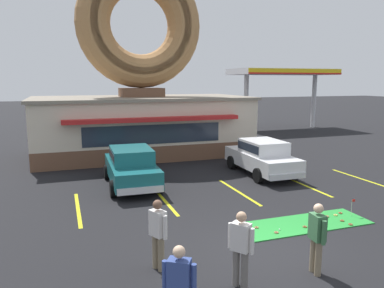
# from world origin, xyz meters

# --- Properties ---
(ground_plane) EXTENTS (160.00, 160.00, 0.00)m
(ground_plane) POSITION_xyz_m (0.00, 0.00, 0.00)
(ground_plane) COLOR black
(donut_shop_building) EXTENTS (12.30, 6.75, 10.96)m
(donut_shop_building) POSITION_xyz_m (-0.19, 13.94, 3.74)
(donut_shop_building) COLOR brown
(donut_shop_building) RESTS_ON ground
(putting_mat) EXTENTS (4.10, 1.38, 0.03)m
(putting_mat) POSITION_xyz_m (2.09, 1.34, 0.01)
(putting_mat) COLOR green
(putting_mat) RESTS_ON ground
(mini_donut_near_left) EXTENTS (0.13, 0.13, 0.04)m
(mini_donut_near_left) POSITION_xyz_m (3.72, 1.65, 0.05)
(mini_donut_near_left) COLOR brown
(mini_donut_near_left) RESTS_ON putting_mat
(mini_donut_near_right) EXTENTS (0.13, 0.13, 0.04)m
(mini_donut_near_right) POSITION_xyz_m (1.92, 1.05, 0.05)
(mini_donut_near_right) COLOR brown
(mini_donut_near_right) RESTS_ON putting_mat
(mini_donut_mid_left) EXTENTS (0.13, 0.13, 0.04)m
(mini_donut_mid_left) POSITION_xyz_m (2.97, 1.68, 0.05)
(mini_donut_mid_left) COLOR #D8667F
(mini_donut_mid_left) RESTS_ON putting_mat
(mini_donut_mid_centre) EXTENTS (0.13, 0.13, 0.04)m
(mini_donut_mid_centre) POSITION_xyz_m (3.10, 1.53, 0.05)
(mini_donut_mid_centre) COLOR #A5724C
(mini_donut_mid_centre) RESTS_ON putting_mat
(mini_donut_mid_right) EXTENTS (0.13, 0.13, 0.04)m
(mini_donut_mid_right) POSITION_xyz_m (0.56, 1.47, 0.05)
(mini_donut_mid_right) COLOR #A5724C
(mini_donut_mid_right) RESTS_ON putting_mat
(mini_donut_far_left) EXTENTS (0.13, 0.13, 0.04)m
(mini_donut_far_left) POSITION_xyz_m (3.32, 0.76, 0.05)
(mini_donut_far_left) COLOR brown
(mini_donut_far_left) RESTS_ON putting_mat
(mini_donut_far_centre) EXTENTS (0.13, 0.13, 0.04)m
(mini_donut_far_centre) POSITION_xyz_m (3.30, 1.09, 0.05)
(mini_donut_far_centre) COLOR brown
(mini_donut_far_centre) RESTS_ON putting_mat
(mini_donut_far_right) EXTENTS (0.13, 0.13, 0.04)m
(mini_donut_far_right) POSITION_xyz_m (3.44, 1.55, 0.05)
(mini_donut_far_right) COLOR #E5C666
(mini_donut_far_right) RESTS_ON putting_mat
(mini_donut_extra) EXTENTS (0.13, 0.13, 0.04)m
(mini_donut_extra) POSITION_xyz_m (0.91, 0.96, 0.05)
(mini_donut_extra) COLOR #A5724C
(mini_donut_extra) RESTS_ON putting_mat
(golf_ball) EXTENTS (0.04, 0.04, 0.04)m
(golf_ball) POSITION_xyz_m (1.11, 1.11, 0.05)
(golf_ball) COLOR white
(golf_ball) RESTS_ON putting_mat
(putting_flag_pin) EXTENTS (0.13, 0.01, 0.55)m
(putting_flag_pin) POSITION_xyz_m (3.93, 1.37, 0.44)
(putting_flag_pin) COLOR silver
(putting_flag_pin) RESTS_ON putting_mat
(car_white) EXTENTS (2.03, 4.58, 1.60)m
(car_white) POSITION_xyz_m (3.97, 7.19, 0.87)
(car_white) COLOR silver
(car_white) RESTS_ON ground
(car_teal) EXTENTS (2.08, 4.61, 1.60)m
(car_teal) POSITION_xyz_m (-2.06, 7.22, 0.87)
(car_teal) COLOR #196066
(car_teal) RESTS_ON ground
(pedestrian_blue_sweater_man) EXTENTS (0.52, 0.41, 1.61)m
(pedestrian_blue_sweater_man) POSITION_xyz_m (-2.94, -2.18, 0.89)
(pedestrian_blue_sweater_man) COLOR #232328
(pedestrian_blue_sweater_man) RESTS_ON ground
(pedestrian_hooded_kid) EXTENTS (0.38, 0.55, 1.65)m
(pedestrian_hooded_kid) POSITION_xyz_m (-2.73, 0.12, 0.92)
(pedestrian_hooded_kid) COLOR #7F7056
(pedestrian_hooded_kid) RESTS_ON ground
(pedestrian_leather_jacket_man) EXTENTS (0.42, 0.50, 1.65)m
(pedestrian_leather_jacket_man) POSITION_xyz_m (-1.29, -1.16, 0.91)
(pedestrian_leather_jacket_man) COLOR slate
(pedestrian_leather_jacket_man) RESTS_ON ground
(pedestrian_clipboard_woman) EXTENTS (0.27, 0.59, 1.63)m
(pedestrian_clipboard_woman) POSITION_xyz_m (0.55, -1.22, 0.90)
(pedestrian_clipboard_woman) COLOR #7F7056
(pedestrian_clipboard_woman) RESTS_ON ground
(trash_bin) EXTENTS (0.57, 0.57, 0.97)m
(trash_bin) POSITION_xyz_m (5.02, 11.46, 0.50)
(trash_bin) COLOR #51565B
(trash_bin) RESTS_ON ground
(gas_station_canopy) EXTENTS (9.00, 4.46, 5.30)m
(gas_station_canopy) POSITION_xyz_m (13.98, 21.41, 4.86)
(gas_station_canopy) COLOR silver
(gas_station_canopy) RESTS_ON ground
(parking_stripe_left) EXTENTS (0.12, 3.60, 0.01)m
(parking_stripe_left) POSITION_xyz_m (-4.29, 5.00, 0.00)
(parking_stripe_left) COLOR yellow
(parking_stripe_left) RESTS_ON ground
(parking_stripe_mid_left) EXTENTS (0.12, 3.60, 0.01)m
(parking_stripe_mid_left) POSITION_xyz_m (-1.29, 5.00, 0.00)
(parking_stripe_mid_left) COLOR yellow
(parking_stripe_mid_left) RESTS_ON ground
(parking_stripe_centre) EXTENTS (0.12, 3.60, 0.01)m
(parking_stripe_centre) POSITION_xyz_m (1.71, 5.00, 0.00)
(parking_stripe_centre) COLOR yellow
(parking_stripe_centre) RESTS_ON ground
(parking_stripe_mid_right) EXTENTS (0.12, 3.60, 0.01)m
(parking_stripe_mid_right) POSITION_xyz_m (4.71, 5.00, 0.00)
(parking_stripe_mid_right) COLOR yellow
(parking_stripe_mid_right) RESTS_ON ground
(parking_stripe_right) EXTENTS (0.12, 3.60, 0.01)m
(parking_stripe_right) POSITION_xyz_m (7.71, 5.00, 0.00)
(parking_stripe_right) COLOR yellow
(parking_stripe_right) RESTS_ON ground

